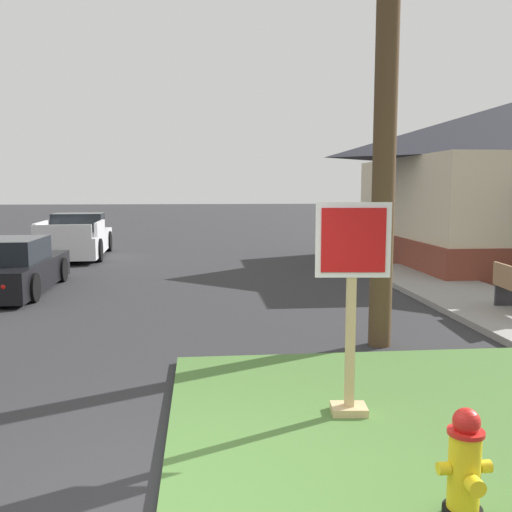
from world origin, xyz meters
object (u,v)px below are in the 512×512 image
fire_hydrant (465,468)px  pickup_truck_white (76,239)px  manhole_cover (225,376)px  parked_sedan_black (9,269)px  stop_sign (351,312)px

fire_hydrant → pickup_truck_white: 17.55m
pickup_truck_white → manhole_cover: bearing=-70.6°
parked_sedan_black → pickup_truck_white: size_ratio=0.81×
fire_hydrant → manhole_cover: 3.72m
fire_hydrant → parked_sedan_black: bearing=122.7°
parked_sedan_black → pickup_truck_white: (0.06, 6.79, 0.07)m
fire_hydrant → stop_sign: bearing=99.4°
stop_sign → parked_sedan_black: (-5.89, 7.78, -0.60)m
manhole_cover → pickup_truck_white: 13.89m
pickup_truck_white → stop_sign: bearing=-68.2°
fire_hydrant → stop_sign: stop_sign is taller
stop_sign → pickup_truck_white: 15.70m
parked_sedan_black → pickup_truck_white: 6.79m
parked_sedan_black → fire_hydrant: bearing=-57.3°
parked_sedan_black → stop_sign: bearing=-52.9°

